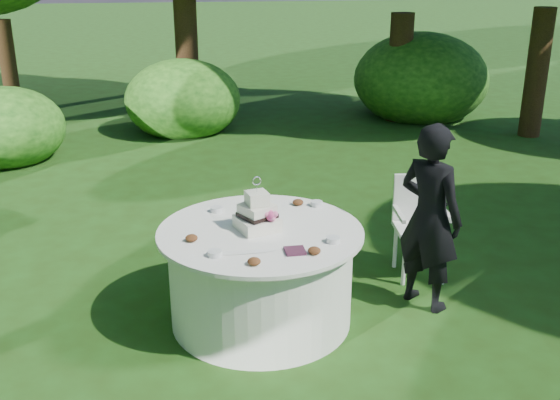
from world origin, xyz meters
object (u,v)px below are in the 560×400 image
object	(u,v)px
guest	(430,217)
chair	(419,218)
napkins	(295,251)
table	(261,275)
cake	(258,215)

from	to	relation	value
guest	chair	bearing A→B (deg)	-48.80
napkins	guest	world-z (taller)	guest
chair	table	bearing A→B (deg)	-157.72
guest	cake	bearing A→B (deg)	56.93
cake	guest	bearing A→B (deg)	1.25
chair	cake	bearing A→B (deg)	-158.41
table	chair	world-z (taller)	chair
guest	chair	size ratio (longest dim) A/B	1.71
guest	napkins	bearing A→B (deg)	77.78
table	napkins	bearing A→B (deg)	-66.84
table	chair	distance (m)	1.63
guest	cake	size ratio (longest dim) A/B	3.67
cake	table	bearing A→B (deg)	-37.12
napkins	table	world-z (taller)	napkins
guest	cake	distance (m)	1.38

